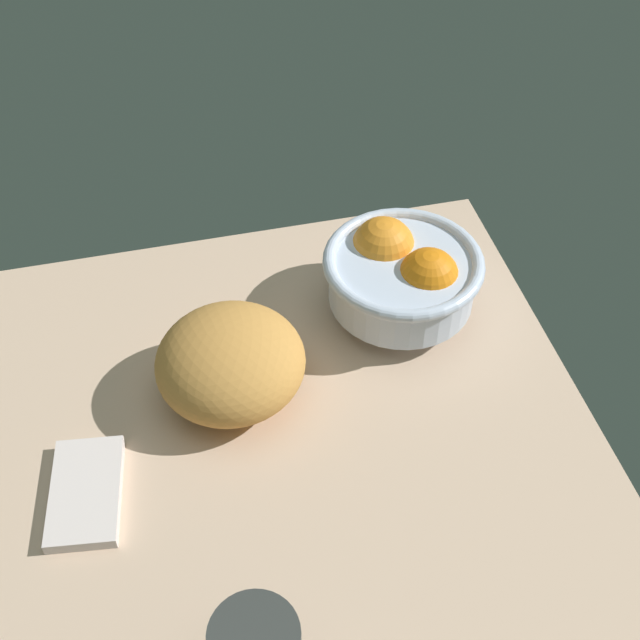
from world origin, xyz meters
The scene contains 4 objects.
ground_plane centered at (0.00, 0.00, -1.50)cm, with size 69.47×66.66×3.00cm, color #CFAD91.
fruit_bowl centered at (-15.95, 16.97, 5.91)cm, with size 19.54×19.54×11.02cm.
bread_loaf centered at (-7.58, -5.67, 5.00)cm, with size 16.96×16.79×10.00cm, color #C8893F.
napkin_folded centered at (2.81, -22.92, 0.72)cm, with size 12.74×7.19×1.44cm, color silver.
Camera 1 is at (53.38, -9.89, 75.91)cm, focal length 46.65 mm.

